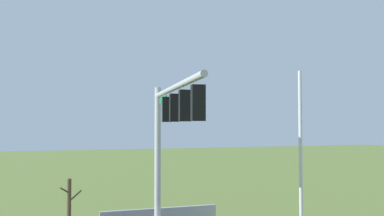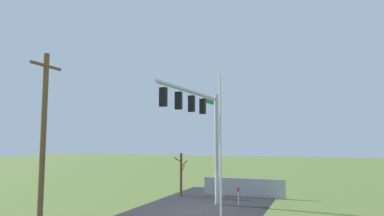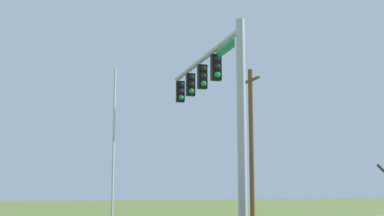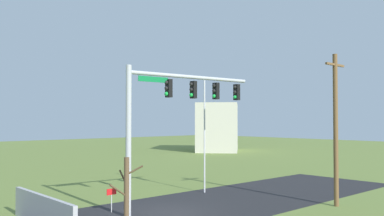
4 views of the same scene
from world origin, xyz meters
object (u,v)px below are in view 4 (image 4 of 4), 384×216
at_px(utility_pole, 336,127).
at_px(open_sign, 112,195).
at_px(signal_mast, 171,107).
at_px(distant_building, 218,127).
at_px(bare_tree, 126,199).
at_px(flagpole, 205,136).

relative_size(utility_pole, open_sign, 6.92).
relative_size(signal_mast, distant_building, 0.85).
xyz_separation_m(bare_tree, open_sign, (-2.44, -5.11, -0.81)).
bearing_deg(open_sign, utility_pole, 145.02).
height_order(flagpole, bare_tree, flagpole).
height_order(utility_pole, open_sign, utility_pole).
height_order(flagpole, open_sign, flagpole).
bearing_deg(utility_pole, distant_building, -126.63).
xyz_separation_m(utility_pole, open_sign, (10.02, -7.01, -3.48)).
bearing_deg(open_sign, distant_building, -143.07).
bearing_deg(distant_building, signal_mast, 179.93).
bearing_deg(signal_mast, utility_pole, 144.24).
height_order(flagpole, distant_building, flagpole).
distance_m(signal_mast, flagpole, 5.87).
bearing_deg(flagpole, bare_tree, 31.14).
relative_size(flagpole, bare_tree, 2.22).
bearing_deg(open_sign, bare_tree, 64.49).
bearing_deg(utility_pole, bare_tree, -8.67).
distance_m(bare_tree, distant_building, 48.34).
bearing_deg(bare_tree, utility_pole, 171.33).
height_order(signal_mast, utility_pole, utility_pole).
height_order(signal_mast, distant_building, signal_mast).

